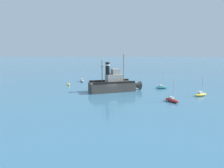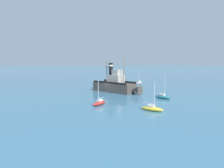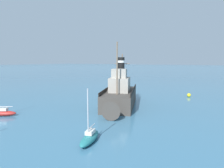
{
  "view_description": "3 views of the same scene",
  "coord_description": "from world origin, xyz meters",
  "px_view_note": "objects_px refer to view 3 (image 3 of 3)",
  "views": [
    {
      "loc": [
        50.51,
        2.83,
        10.76
      ],
      "look_at": [
        1.12,
        -0.01,
        2.49
      ],
      "focal_mm": 32.0,
      "sensor_mm": 36.0,
      "label": 1
    },
    {
      "loc": [
        23.67,
        47.24,
        8.27
      ],
      "look_at": [
        -0.07,
        1.85,
        2.4
      ],
      "focal_mm": 32.0,
      "sensor_mm": 36.0,
      "label": 2
    },
    {
      "loc": [
        -17.33,
        27.45,
        7.32
      ],
      "look_at": [
        0.43,
        -1.4,
        3.27
      ],
      "focal_mm": 32.0,
      "sensor_mm": 36.0,
      "label": 3
    }
  ],
  "objects_px": {
    "old_tugboat": "(120,95)",
    "sailboat_teal": "(90,137)",
    "sailboat_red": "(2,113)",
    "mooring_buoy": "(189,95)"
  },
  "relations": [
    {
      "from": "sailboat_teal",
      "to": "sailboat_red",
      "type": "relative_size",
      "value": 1.0
    },
    {
      "from": "old_tugboat",
      "to": "sailboat_red",
      "type": "distance_m",
      "value": 16.71
    },
    {
      "from": "old_tugboat",
      "to": "sailboat_teal",
      "type": "bearing_deg",
      "value": 108.57
    },
    {
      "from": "sailboat_red",
      "to": "mooring_buoy",
      "type": "relative_size",
      "value": 6.6
    },
    {
      "from": "sailboat_red",
      "to": "mooring_buoy",
      "type": "bearing_deg",
      "value": -123.86
    },
    {
      "from": "sailboat_teal",
      "to": "mooring_buoy",
      "type": "bearing_deg",
      "value": -96.57
    },
    {
      "from": "sailboat_red",
      "to": "sailboat_teal",
      "type": "bearing_deg",
      "value": 177.52
    },
    {
      "from": "sailboat_teal",
      "to": "sailboat_red",
      "type": "bearing_deg",
      "value": -2.48
    },
    {
      "from": "sailboat_teal",
      "to": "sailboat_red",
      "type": "xyz_separation_m",
      "value": [
        15.15,
        -0.66,
        0.0
      ]
    },
    {
      "from": "old_tugboat",
      "to": "sailboat_red",
      "type": "bearing_deg",
      "value": 50.38
    }
  ]
}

